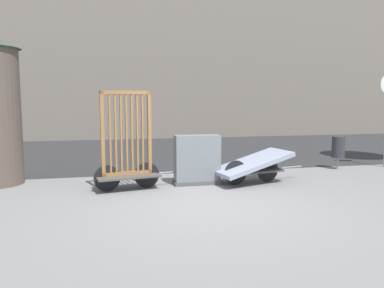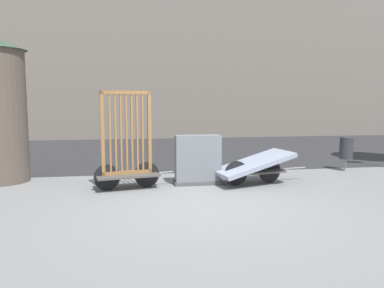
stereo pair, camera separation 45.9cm
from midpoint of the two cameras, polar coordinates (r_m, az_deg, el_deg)
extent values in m
plane|color=slate|center=(6.46, 4.29, -9.48)|extent=(60.00, 60.00, 0.00)
cube|color=#2D2D30|center=(13.60, -2.95, -0.97)|extent=(56.00, 8.68, 0.01)
cube|color=slate|center=(20.19, -5.12, 17.95)|extent=(48.00, 4.00, 11.57)
cube|color=#4C4742|center=(7.73, -8.16, -4.70)|extent=(1.36, 0.86, 0.04)
cylinder|color=black|center=(7.83, -5.22, -4.67)|extent=(0.52, 0.14, 0.53)
cylinder|color=black|center=(7.66, -11.15, -5.01)|extent=(0.52, 0.14, 0.53)
cylinder|color=gray|center=(7.99, -1.26, -4.27)|extent=(0.69, 0.17, 0.03)
cube|color=olive|center=(7.72, -8.16, -4.30)|extent=(1.01, 0.27, 0.07)
cube|color=olive|center=(7.59, -8.36, 7.78)|extent=(1.01, 0.27, 0.07)
cube|color=olive|center=(7.53, -11.80, 1.56)|extent=(0.08, 0.08, 1.69)
cube|color=olive|center=(7.73, -4.81, 1.80)|extent=(0.08, 0.08, 1.69)
cube|color=olive|center=(7.55, -10.71, 1.60)|extent=(0.04, 0.06, 1.62)
cube|color=olive|center=(7.57, -9.89, 1.63)|extent=(0.04, 0.06, 1.62)
cube|color=olive|center=(7.59, -9.07, 1.66)|extent=(0.04, 0.06, 1.62)
cube|color=olive|center=(7.61, -8.26, 1.69)|extent=(0.04, 0.06, 1.62)
cube|color=olive|center=(7.64, -7.45, 1.72)|extent=(0.04, 0.06, 1.62)
cube|color=olive|center=(7.66, -6.65, 1.74)|extent=(0.04, 0.06, 1.62)
cube|color=olive|center=(7.69, -5.85, 1.77)|extent=(0.04, 0.06, 1.62)
cube|color=#4C4742|center=(8.22, 10.91, -4.08)|extent=(1.35, 0.85, 0.04)
cylinder|color=black|center=(8.44, 13.30, -4.00)|extent=(0.52, 0.13, 0.53)
cylinder|color=black|center=(8.03, 8.39, -4.43)|extent=(0.52, 0.13, 0.53)
cylinder|color=gray|center=(8.76, 16.44, -3.58)|extent=(0.69, 0.16, 0.03)
cube|color=#8C93A8|center=(8.19, 10.93, -2.92)|extent=(1.75, 1.18, 0.50)
cube|color=#4C4C4C|center=(8.14, 2.51, -5.81)|extent=(1.03, 0.42, 0.08)
cube|color=slate|center=(8.05, 2.52, -2.41)|extent=(0.97, 0.36, 1.06)
cylinder|color=gray|center=(10.51, 23.52, -2.90)|extent=(0.06, 0.06, 0.31)
cylinder|color=#2D2D33|center=(10.45, 23.62, -0.56)|extent=(0.33, 0.33, 0.55)
camera|label=1|loc=(0.23, -88.31, 0.19)|focal=35.00mm
camera|label=2|loc=(0.23, 91.69, -0.19)|focal=35.00mm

